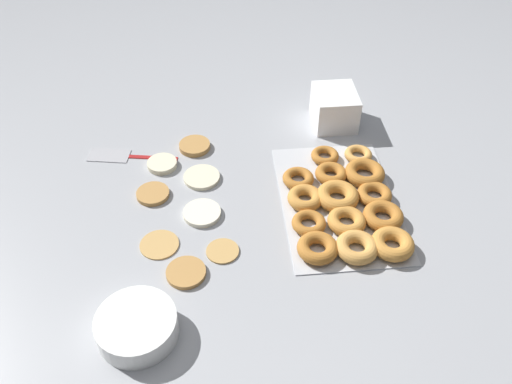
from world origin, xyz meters
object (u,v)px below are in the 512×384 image
at_px(pancake_2, 187,272).
at_px(pancake_7, 224,250).
at_px(donut_tray, 346,204).
at_px(pancake_4, 203,213).
at_px(spatula, 119,156).
at_px(pancake_1, 153,194).
at_px(pancake_5, 195,146).
at_px(pancake_0, 202,177).
at_px(batter_bowl, 138,326).
at_px(container_stack, 335,108).
at_px(pancake_6, 160,244).
at_px(pancake_3, 163,164).

height_order(pancake_2, pancake_7, pancake_2).
height_order(pancake_2, donut_tray, donut_tray).
xyz_separation_m(pancake_4, spatula, (0.26, 0.24, -0.00)).
bearing_deg(pancake_1, pancake_5, -30.26).
distance_m(pancake_0, pancake_5, 0.14).
height_order(donut_tray, batter_bowl, batter_bowl).
bearing_deg(pancake_5, batter_bowl, 168.58).
height_order(pancake_5, container_stack, container_stack).
distance_m(pancake_6, donut_tray, 0.49).
relative_size(pancake_3, spatula, 0.32).
height_order(pancake_3, spatula, pancake_3).
distance_m(pancake_7, container_stack, 0.63).
bearing_deg(donut_tray, pancake_1, 78.66).
bearing_deg(donut_tray, spatula, 65.43).
distance_m(pancake_3, donut_tray, 0.53).
distance_m(pancake_7, donut_tray, 0.34).
bearing_deg(spatula, pancake_6, 119.88).
xyz_separation_m(batter_bowl, container_stack, (0.71, -0.56, 0.03)).
distance_m(pancake_3, pancake_6, 0.30).
relative_size(pancake_5, batter_bowl, 0.53).
distance_m(pancake_6, pancake_7, 0.16).
distance_m(batter_bowl, spatula, 0.61).
bearing_deg(pancake_2, pancake_0, -7.43).
height_order(pancake_3, container_stack, container_stack).
distance_m(pancake_0, batter_bowl, 0.50).
xyz_separation_m(pancake_0, pancake_6, (-0.24, 0.11, -0.00)).
bearing_deg(donut_tray, pancake_4, 87.64).
distance_m(pancake_3, container_stack, 0.55).
bearing_deg(spatula, pancake_3, 165.89).
bearing_deg(pancake_0, pancake_1, 112.89).
bearing_deg(pancake_2, pancake_4, -12.14).
bearing_deg(pancake_4, pancake_0, -0.90).
bearing_deg(pancake_5, pancake_1, 149.74).
distance_m(pancake_5, pancake_6, 0.39).
xyz_separation_m(pancake_6, spatula, (0.36, 0.13, -0.00)).
height_order(pancake_4, batter_bowl, batter_bowl).
distance_m(pancake_1, pancake_7, 0.28).
distance_m(batter_bowl, container_stack, 0.91).
bearing_deg(batter_bowl, donut_tray, -57.62).
xyz_separation_m(pancake_2, pancake_7, (0.06, -0.09, -0.00)).
height_order(pancake_2, pancake_5, pancake_5).
xyz_separation_m(pancake_0, container_stack, (0.23, -0.42, 0.05)).
height_order(pancake_3, pancake_4, pancake_3).
relative_size(pancake_0, pancake_5, 1.10).
height_order(pancake_0, batter_bowl, batter_bowl).
bearing_deg(pancake_5, pancake_2, 176.92).
xyz_separation_m(pancake_7, batter_bowl, (-0.21, 0.19, 0.02)).
xyz_separation_m(pancake_5, pancake_6, (-0.38, 0.09, -0.00)).
xyz_separation_m(pancake_4, pancake_5, (0.28, 0.02, 0.00)).
relative_size(pancake_0, pancake_6, 1.04).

